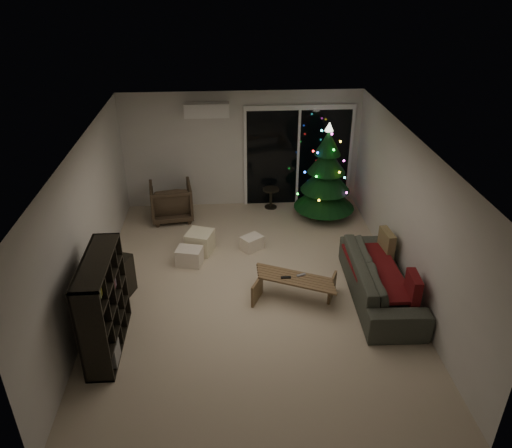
{
  "coord_description": "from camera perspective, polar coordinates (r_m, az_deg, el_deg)",
  "views": [
    {
      "loc": [
        -0.38,
        -6.78,
        4.87
      ],
      "look_at": [
        0.1,
        0.3,
        1.05
      ],
      "focal_mm": 35.0,
      "sensor_mm": 36.0,
      "label": 1
    }
  ],
  "objects": [
    {
      "name": "armchair",
      "position": [
        10.49,
        -9.66,
        2.57
      ],
      "size": [
        0.94,
        0.96,
        0.78
      ],
      "primitive_type": "imported",
      "rotation": [
        0.0,
        0.0,
        3.28
      ],
      "color": "#4B3D2F",
      "rests_on": "floor"
    },
    {
      "name": "bookshelf",
      "position": [
        7.18,
        -18.42,
        -8.82
      ],
      "size": [
        0.6,
        1.47,
        1.43
      ],
      "primitive_type": null,
      "rotation": [
        0.0,
        0.0,
        0.18
      ],
      "color": "black",
      "rests_on": "floor"
    },
    {
      "name": "cardboard_box_a",
      "position": [
        8.97,
        -7.61,
        -3.69
      ],
      "size": [
        0.5,
        0.43,
        0.31
      ],
      "primitive_type": "cube",
      "rotation": [
        0.0,
        0.0,
        -0.23
      ],
      "color": "white",
      "rests_on": "floor"
    },
    {
      "name": "floor_lamp",
      "position": [
        10.97,
        -8.21,
        6.36
      ],
      "size": [
        0.26,
        0.26,
        1.65
      ],
      "primitive_type": "cylinder",
      "color": "black",
      "rests_on": "floor"
    },
    {
      "name": "remote_a",
      "position": [
        7.9,
        3.43,
        -6.11
      ],
      "size": [
        0.16,
        0.05,
        0.02
      ],
      "primitive_type": "cube",
      "color": "black",
      "rests_on": "coffee_table"
    },
    {
      "name": "stereo",
      "position": [
        7.91,
        -17.0,
        -4.59
      ],
      "size": [
        0.34,
        0.4,
        0.14
      ],
      "primitive_type": "cube",
      "color": "black",
      "rests_on": "media_cabinet"
    },
    {
      "name": "cushion_b",
      "position": [
        7.65,
        17.51,
        -7.04
      ],
      "size": [
        0.16,
        0.45,
        0.45
      ],
      "primitive_type": "cube",
      "rotation": [
        0.0,
        0.0,
        -0.07
      ],
      "color": "#620A12",
      "rests_on": "sofa"
    },
    {
      "name": "side_table",
      "position": [
        10.87,
        1.7,
        2.98
      ],
      "size": [
        0.4,
        0.4,
        0.45
      ],
      "primitive_type": "cylinder",
      "rotation": [
        0.0,
        0.0,
        -0.14
      ],
      "color": "black",
      "rests_on": "floor"
    },
    {
      "name": "sofa_throw",
      "position": [
        8.11,
        13.54,
        -5.3
      ],
      "size": [
        0.72,
        1.67,
        0.06
      ],
      "primitive_type": "cube",
      "color": "#620A12",
      "rests_on": "sofa"
    },
    {
      "name": "media_cabinet",
      "position": [
        8.13,
        -16.6,
        -7.0
      ],
      "size": [
        0.73,
        1.14,
        0.67
      ],
      "primitive_type": "cube",
      "rotation": [
        0.0,
        0.0,
        -0.33
      ],
      "color": "black",
      "rests_on": "floor"
    },
    {
      "name": "ottoman",
      "position": [
        9.3,
        -6.41,
        -2.04
      ],
      "size": [
        0.57,
        0.57,
        0.41
      ],
      "primitive_type": "cube",
      "rotation": [
        0.0,
        0.0,
        -0.32
      ],
      "color": "beige",
      "rests_on": "floor"
    },
    {
      "name": "cardboard_box_b",
      "position": [
        9.35,
        -0.48,
        -2.16
      ],
      "size": [
        0.47,
        0.45,
        0.26
      ],
      "primitive_type": "cube",
      "rotation": [
        0.0,
        0.0,
        0.64
      ],
      "color": "white",
      "rests_on": "floor"
    },
    {
      "name": "remote_b",
      "position": [
        7.98,
        5.18,
        -5.83
      ],
      "size": [
        0.15,
        0.09,
        0.02
      ],
      "primitive_type": "cube",
      "rotation": [
        0.0,
        0.0,
        0.35
      ],
      "color": "slate",
      "rests_on": "coffee_table"
    },
    {
      "name": "christmas_tree",
      "position": [
        10.25,
        8.03,
        5.95
      ],
      "size": [
        1.28,
        1.28,
        2.04
      ],
      "primitive_type": "cone",
      "rotation": [
        0.0,
        0.0,
        0.01
      ],
      "color": "#0D330E",
      "rests_on": "floor"
    },
    {
      "name": "room",
      "position": [
        9.16,
        1.72,
        3.41
      ],
      "size": [
        6.5,
        7.51,
        2.6
      ],
      "color": "beige",
      "rests_on": "ground"
    },
    {
      "name": "cushion_a",
      "position": [
        8.67,
        14.68,
        -2.13
      ],
      "size": [
        0.17,
        0.46,
        0.45
      ],
      "primitive_type": "cube",
      "rotation": [
        0.0,
        0.0,
        0.09
      ],
      "color": "#9E8453",
      "rests_on": "sofa"
    },
    {
      "name": "coffee_table",
      "position": [
        8.04,
        4.46,
        -7.3
      ],
      "size": [
        1.34,
        0.93,
        0.4
      ],
      "primitive_type": null,
      "rotation": [
        0.0,
        0.0,
        -0.43
      ],
      "color": "olive",
      "rests_on": "floor"
    },
    {
      "name": "sofa",
      "position": [
        8.22,
        14.1,
        -6.14
      ],
      "size": [
        0.99,
        2.35,
        0.68
      ],
      "primitive_type": "imported",
      "rotation": [
        0.0,
        0.0,
        1.53
      ],
      "color": "#262A22",
      "rests_on": "floor"
    }
  ]
}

